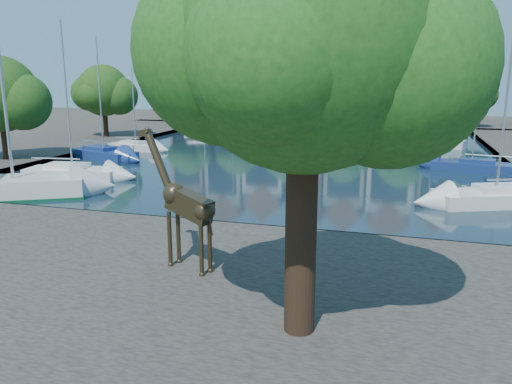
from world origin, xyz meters
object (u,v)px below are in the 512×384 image
at_px(sailboat_right_a, 496,194).
at_px(plane_tree, 310,48).
at_px(sailboat_left_a, 73,171).
at_px(giraffe_statue, 184,203).

bearing_deg(sailboat_right_a, plane_tree, -112.75).
bearing_deg(sailboat_left_a, plane_tree, -41.30).
bearing_deg(giraffe_statue, sailboat_left_a, 136.59).
xyz_separation_m(giraffe_statue, sailboat_left_a, (-14.80, 14.00, -2.16)).
xyz_separation_m(plane_tree, giraffe_statue, (-4.81, 3.23, -4.84)).
bearing_deg(sailboat_left_a, sailboat_right_a, 0.79).
height_order(sailboat_left_a, sailboat_right_a, sailboat_right_a).
xyz_separation_m(sailboat_left_a, sailboat_right_a, (27.00, 0.37, 0.01)).
height_order(giraffe_statue, sailboat_left_a, sailboat_left_a).
distance_m(plane_tree, sailboat_right_a, 20.33).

